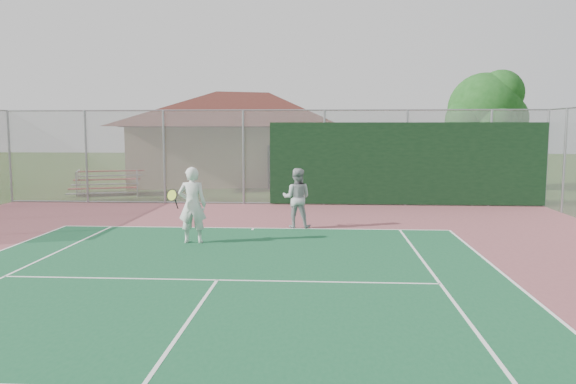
% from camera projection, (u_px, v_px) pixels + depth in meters
% --- Properties ---
extents(back_fence, '(20.08, 0.11, 3.53)m').
position_uv_depth(back_fence, '(327.00, 160.00, 20.65)').
color(back_fence, gray).
rests_on(back_fence, ground).
extents(clubhouse, '(14.30, 10.96, 5.55)m').
position_uv_depth(clubhouse, '(247.00, 129.00, 30.10)').
color(clubhouse, tan).
rests_on(clubhouse, ground).
extents(bleachers, '(3.19, 2.38, 1.02)m').
position_uv_depth(bleachers, '(107.00, 182.00, 24.06)').
color(bleachers, '#A83026').
rests_on(bleachers, ground).
extents(tree, '(3.89, 3.69, 5.43)m').
position_uv_depth(tree, '(487.00, 112.00, 25.38)').
color(tree, '#3A2715').
rests_on(tree, ground).
extents(player_white_front, '(0.96, 0.69, 1.88)m').
position_uv_depth(player_white_front, '(192.00, 206.00, 13.81)').
color(player_white_front, silver).
rests_on(player_white_front, ground).
extents(player_grey_back, '(0.88, 0.71, 1.70)m').
position_uv_depth(player_grey_back, '(297.00, 199.00, 15.95)').
color(player_grey_back, '#9FA2A4').
rests_on(player_grey_back, ground).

